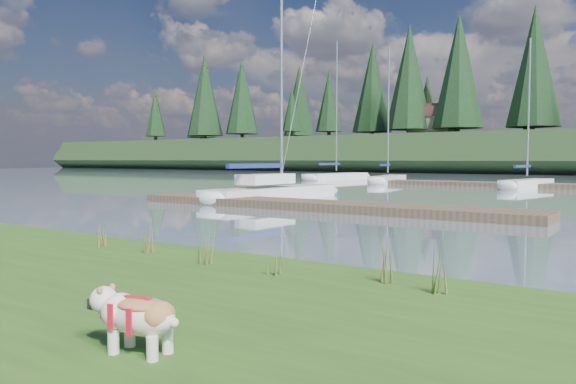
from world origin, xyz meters
The scene contains 19 objects.
ground centered at (0.00, 30.00, 0.00)m, with size 200.00×200.00×0.00m, color gray.
bulldog centered at (3.42, -5.58, 0.66)m, with size 0.83×0.42×0.49m.
sailboat_main centered at (-8.27, 12.77, 0.42)m, with size 2.23×8.82×12.58m.
dock_near centered at (-4.00, 9.00, 0.15)m, with size 16.00×2.00×0.30m, color #4C3D2C.
sailboat_bg_0 centered at (-17.97, 35.83, 0.32)m, with size 2.73×8.71×12.35m.
sailboat_bg_1 centered at (-11.46, 31.89, 0.33)m, with size 2.48×7.06×10.47m.
sailboat_bg_2 centered at (-0.72, 29.39, 0.33)m, with size 2.42×6.25×9.42m.
weed_0 centered at (-0.11, -2.42, 0.64)m, with size 0.17×0.14×0.70m.
weed_1 centered at (1.31, -2.56, 0.56)m, with size 0.17×0.14×0.51m.
weed_2 centered at (3.93, -2.26, 0.66)m, with size 0.17×0.14×0.74m.
weed_3 centered at (-1.19, -2.45, 0.58)m, with size 0.17×0.14×0.55m.
weed_4 centered at (2.55, -2.57, 0.52)m, with size 0.17×0.14×0.40m.
weed_5 centered at (4.71, -2.38, 0.63)m, with size 0.17×0.14×0.68m.
mud_lip centered at (0.00, -1.60, 0.07)m, with size 60.00×0.50×0.14m, color #33281C.
conifer_0 centered at (-55.00, 67.00, 12.64)m, with size 5.72×5.72×14.15m.
conifer_1 centered at (-40.00, 71.00, 11.28)m, with size 4.40×4.40×11.30m.
conifer_2 centered at (-25.00, 68.00, 13.54)m, with size 6.60×6.60×16.05m.
conifer_3 centered at (-10.00, 72.00, 11.74)m, with size 4.84×4.84×12.25m.
house_0 centered at (-22.00, 70.00, 7.31)m, with size 6.30×5.30×4.65m.
Camera 1 is at (6.80, -8.43, 1.85)m, focal length 35.00 mm.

